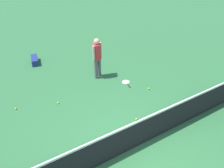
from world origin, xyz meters
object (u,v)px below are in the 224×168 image
tennis_ball_near_player (136,119)px  tennis_ball_midcourt (149,89)px  player_near_side (97,55)px  tennis_ball_by_net (16,109)px  tennis_ball_baseline (58,103)px  equipment_bag (35,60)px  tennis_racket_near_player (126,82)px

tennis_ball_near_player → tennis_ball_midcourt: 1.85m
player_near_side → tennis_ball_near_player: size_ratio=25.76×
tennis_ball_by_net → tennis_ball_midcourt: bearing=162.8°
tennis_ball_baseline → equipment_bag: size_ratio=0.08×
player_near_side → tennis_ball_baseline: size_ratio=25.76×
tennis_ball_by_net → equipment_bag: (-1.55, -3.03, 0.11)m
player_near_side → tennis_racket_near_player: size_ratio=2.81×
tennis_racket_near_player → player_near_side: bearing=-53.2°
tennis_ball_midcourt → tennis_ball_baseline: same height
tennis_ball_baseline → tennis_ball_near_player: bearing=130.8°
equipment_bag → tennis_ball_by_net: bearing=62.9°
tennis_ball_near_player → equipment_bag: size_ratio=0.08×
player_near_side → tennis_ball_baseline: (2.08, 0.85, -0.98)m
tennis_ball_by_net → tennis_ball_baseline: size_ratio=1.00×
player_near_side → tennis_ball_by_net: player_near_side is taller
tennis_ball_by_net → tennis_ball_baseline: bearing=161.4°
player_near_side → tennis_ball_near_player: 3.15m
player_near_side → tennis_ball_midcourt: size_ratio=25.76×
tennis_racket_near_player → tennis_ball_by_net: tennis_ball_by_net is taller
tennis_racket_near_player → tennis_ball_midcourt: size_ratio=9.16×
player_near_side → tennis_ball_near_player: player_near_side is taller
player_near_side → equipment_bag: player_near_side is taller
tennis_ball_near_player → tennis_ball_by_net: same height
tennis_ball_midcourt → tennis_ball_baseline: size_ratio=1.00×
tennis_ball_by_net → tennis_racket_near_player: bearing=171.8°
tennis_ball_by_net → equipment_bag: equipment_bag is taller
tennis_racket_near_player → equipment_bag: (2.61, -3.63, 0.13)m
tennis_racket_near_player → tennis_ball_by_net: bearing=-8.2°
tennis_racket_near_player → tennis_ball_near_player: tennis_ball_near_player is taller
tennis_ball_near_player → tennis_ball_by_net: size_ratio=1.00×
tennis_ball_near_player → tennis_ball_baseline: same height
tennis_ball_by_net → tennis_ball_near_player: bearing=140.9°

